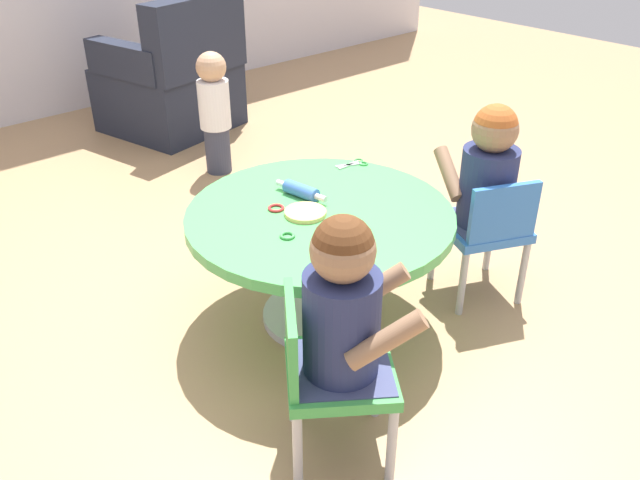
{
  "coord_description": "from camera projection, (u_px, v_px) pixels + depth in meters",
  "views": [
    {
      "loc": [
        -1.39,
        -1.53,
        1.55
      ],
      "look_at": [
        0.0,
        0.0,
        0.35
      ],
      "focal_mm": 37.2,
      "sensor_mm": 36.0,
      "label": 1
    }
  ],
  "objects": [
    {
      "name": "child_chair_right",
      "position": [
        486.0,
        229.0,
        2.55
      ],
      "size": [
        0.4,
        0.4,
        0.54
      ],
      "color": "#B7B7BC",
      "rests_on": "ground"
    },
    {
      "name": "seated_child_left",
      "position": [
        344.0,
        304.0,
        1.73
      ],
      "size": [
        0.44,
        0.42,
        0.51
      ],
      "color": "#3F4772",
      "rests_on": "ground"
    },
    {
      "name": "playdough_blob_0",
      "position": [
        305.0,
        213.0,
        2.31
      ],
      "size": [
        0.15,
        0.15,
        0.02
      ],
      "primitive_type": "cylinder",
      "color": "#F2CC72",
      "rests_on": "craft_table"
    },
    {
      "name": "ground_plane",
      "position": [
        320.0,
        317.0,
        2.57
      ],
      "size": [
        10.0,
        10.0,
        0.0
      ],
      "primitive_type": "plane",
      "color": "tan"
    },
    {
      "name": "rolling_pin",
      "position": [
        301.0,
        191.0,
        2.42
      ],
      "size": [
        0.07,
        0.23,
        0.05
      ],
      "color": "#3F72CC",
      "rests_on": "craft_table"
    },
    {
      "name": "armchair_dark",
      "position": [
        173.0,
        82.0,
        4.19
      ],
      "size": [
        0.84,
        0.86,
        0.85
      ],
      "color": "#232838",
      "rests_on": "ground"
    },
    {
      "name": "craft_scissors",
      "position": [
        356.0,
        163.0,
        2.69
      ],
      "size": [
        0.14,
        0.08,
        0.01
      ],
      "color": "silver",
      "rests_on": "craft_table"
    },
    {
      "name": "craft_table",
      "position": [
        320.0,
        236.0,
        2.38
      ],
      "size": [
        0.95,
        0.95,
        0.46
      ],
      "color": "silver",
      "rests_on": "ground"
    },
    {
      "name": "cookie_cutter_1",
      "position": [
        276.0,
        208.0,
        2.35
      ],
      "size": [
        0.06,
        0.06,
        0.01
      ],
      "primitive_type": "torus",
      "color": "red",
      "rests_on": "craft_table"
    },
    {
      "name": "seated_child_right",
      "position": [
        488.0,
        171.0,
        2.46
      ],
      "size": [
        0.39,
        0.43,
        0.51
      ],
      "color": "#3F4772",
      "rests_on": "ground"
    },
    {
      "name": "toddler_standing",
      "position": [
        215.0,
        110.0,
        3.58
      ],
      "size": [
        0.17,
        0.17,
        0.67
      ],
      "color": "#33384C",
      "rests_on": "ground"
    },
    {
      "name": "cookie_cutter_0",
      "position": [
        287.0,
        236.0,
        2.18
      ],
      "size": [
        0.05,
        0.05,
        0.01
      ],
      "primitive_type": "torus",
      "color": "#4CB259",
      "rests_on": "craft_table"
    },
    {
      "name": "child_chair_left",
      "position": [
        328.0,
        371.0,
        1.84
      ],
      "size": [
        0.42,
        0.42,
        0.54
      ],
      "color": "#B7B7BC",
      "rests_on": "ground"
    }
  ]
}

